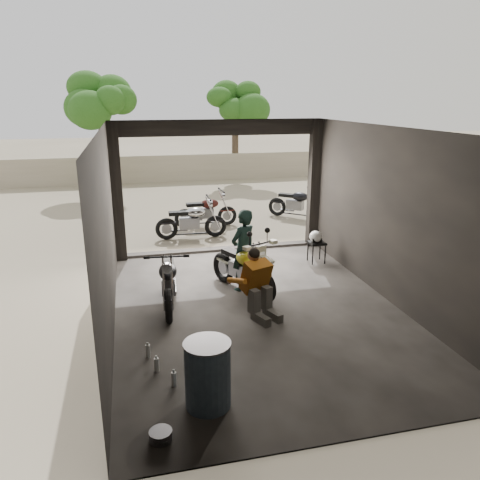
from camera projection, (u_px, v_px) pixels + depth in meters
name	position (u px, v px, depth m)	size (l,w,h in m)	color
ground	(257.00, 310.00, 8.45)	(80.00, 80.00, 0.00)	#7A6D56
garage	(250.00, 234.00, 8.58)	(7.00, 7.13, 3.20)	#2D2B28
boundary_wall	(175.00, 168.00, 21.29)	(18.00, 0.30, 1.20)	gray
tree_left	(99.00, 89.00, 18.24)	(2.20, 2.20, 5.60)	#382B1E
tree_right	(235.00, 100.00, 21.05)	(2.20, 2.20, 5.00)	#382B1E
main_bike	(243.00, 264.00, 9.08)	(0.71, 1.72, 1.15)	beige
left_bike	(168.00, 277.00, 8.46)	(0.70, 1.70, 1.15)	black
outside_bike_a	(191.00, 218.00, 12.59)	(0.69, 1.67, 1.13)	black
outside_bike_b	(206.00, 209.00, 13.73)	(0.67, 1.62, 1.10)	#3A110E
outside_bike_c	(296.00, 201.00, 14.73)	(0.68, 1.65, 1.12)	black
rider	(243.00, 251.00, 9.11)	(0.60, 0.39, 1.64)	black
mechanic	(260.00, 286.00, 7.98)	(0.60, 0.82, 1.19)	#AB6116
stool	(317.00, 245.00, 10.74)	(0.36, 0.36, 0.51)	black
helmet	(316.00, 237.00, 10.65)	(0.29, 0.30, 0.27)	beige
oil_drum	(208.00, 376.00, 5.69)	(0.56, 0.56, 0.87)	#36495A
sign_post	(358.00, 186.00, 11.83)	(0.76, 0.08, 2.28)	black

